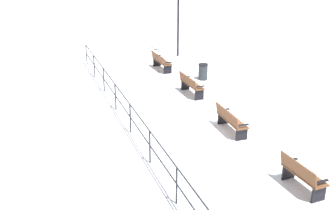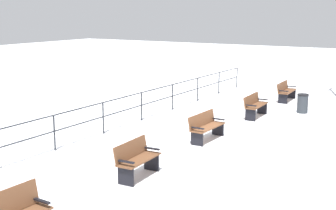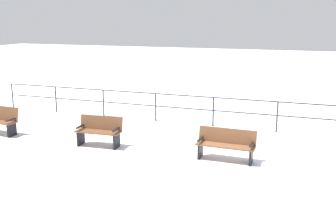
% 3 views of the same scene
% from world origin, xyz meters
% --- Properties ---
extents(ground_plane, '(80.00, 80.00, 0.00)m').
position_xyz_m(ground_plane, '(0.00, 0.00, 0.00)').
color(ground_plane, white).
rests_on(ground_plane, ground).
extents(bench_second, '(0.60, 1.43, 0.90)m').
position_xyz_m(bench_second, '(-0.04, -3.90, 0.47)').
color(bench_second, brown).
rests_on(bench_second, ground).
extents(bench_third, '(0.55, 1.62, 0.86)m').
position_xyz_m(bench_third, '(-0.12, 0.00, 0.46)').
color(bench_third, brown).
rests_on(bench_third, ground).
extents(waterfront_railing, '(0.05, 20.13, 1.08)m').
position_xyz_m(waterfront_railing, '(-3.38, 0.00, 0.74)').
color(waterfront_railing, '#26282D').
rests_on(waterfront_railing, ground).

